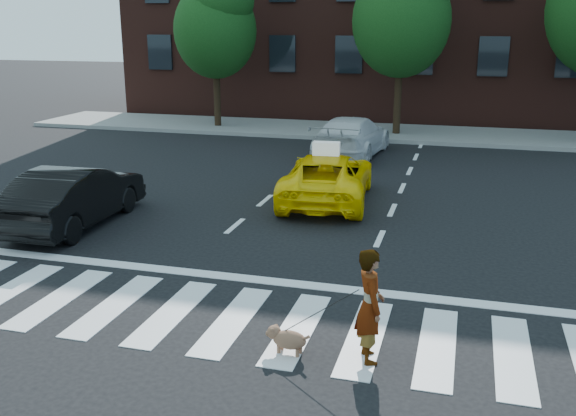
{
  "coord_description": "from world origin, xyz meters",
  "views": [
    {
      "loc": [
        3.17,
        -8.25,
        4.3
      ],
      "look_at": [
        0.17,
        2.44,
        1.1
      ],
      "focal_mm": 40.0,
      "sensor_mm": 36.0,
      "label": 1
    }
  ],
  "objects": [
    {
      "name": "crosswalk",
      "position": [
        0.0,
        0.0,
        0.01
      ],
      "size": [
        13.0,
        2.4,
        0.01
      ],
      "primitive_type": "cube",
      "color": "silver",
      "rests_on": "ground"
    },
    {
      "name": "taxi",
      "position": [
        -0.08,
        7.0,
        0.61
      ],
      "size": [
        2.41,
        4.54,
        1.22
      ],
      "primitive_type": "imported",
      "rotation": [
        0.0,
        0.0,
        3.23
      ],
      "color": "yellow",
      "rests_on": "ground"
    },
    {
      "name": "stop_line",
      "position": [
        0.0,
        1.6,
        0.01
      ],
      "size": [
        12.0,
        0.3,
        0.01
      ],
      "primitive_type": "cube",
      "color": "silver",
      "rests_on": "ground"
    },
    {
      "name": "ground",
      "position": [
        0.0,
        0.0,
        0.0
      ],
      "size": [
        120.0,
        120.0,
        0.0
      ],
      "primitive_type": "plane",
      "color": "black",
      "rests_on": "ground"
    },
    {
      "name": "dog",
      "position": [
        1.04,
        -0.74,
        0.22
      ],
      "size": [
        0.65,
        0.3,
        0.37
      ],
      "rotation": [
        0.0,
        0.0,
        -0.13
      ],
      "color": "olive",
      "rests_on": "ground"
    },
    {
      "name": "black_sedan",
      "position": [
        -5.0,
        3.55,
        0.67
      ],
      "size": [
        1.55,
        4.09,
        1.33
      ],
      "primitive_type": "imported",
      "rotation": [
        0.0,
        0.0,
        3.18
      ],
      "color": "black",
      "rests_on": "ground"
    },
    {
      "name": "taxi_sign",
      "position": [
        -0.08,
        6.8,
        1.38
      ],
      "size": [
        0.67,
        0.34,
        0.32
      ],
      "primitive_type": "cube",
      "rotation": [
        0.0,
        0.0,
        3.23
      ],
      "color": "white",
      "rests_on": "taxi"
    },
    {
      "name": "tree_left",
      "position": [
        -6.97,
        17.0,
        4.44
      ],
      "size": [
        3.39,
        3.38,
        6.5
      ],
      "color": "black",
      "rests_on": "ground"
    },
    {
      "name": "white_suv",
      "position": [
        -0.52,
        12.76,
        0.67
      ],
      "size": [
        2.2,
        4.74,
        1.34
      ],
      "primitive_type": "imported",
      "rotation": [
        0.0,
        0.0,
        3.07
      ],
      "color": "silver",
      "rests_on": "ground"
    },
    {
      "name": "woman",
      "position": [
        2.13,
        -0.61,
        0.78
      ],
      "size": [
        0.55,
        0.66,
        1.56
      ],
      "primitive_type": "imported",
      "rotation": [
        0.0,
        0.0,
        1.94
      ],
      "color": "#999999",
      "rests_on": "ground"
    },
    {
      "name": "sidewalk_far",
      "position": [
        0.0,
        17.5,
        0.07
      ],
      "size": [
        30.0,
        4.0,
        0.15
      ],
      "primitive_type": "cube",
      "color": "slate",
      "rests_on": "ground"
    },
    {
      "name": "tree_mid",
      "position": [
        0.53,
        17.0,
        4.85
      ],
      "size": [
        3.69,
        3.69,
        7.1
      ],
      "color": "black",
      "rests_on": "ground"
    }
  ]
}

